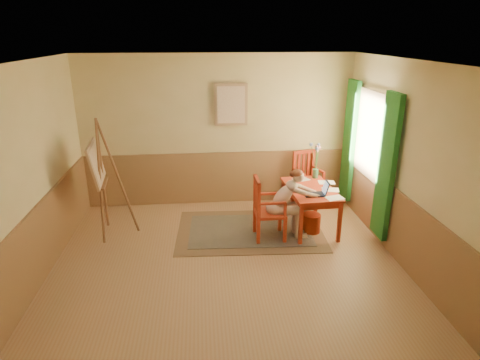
{
  "coord_description": "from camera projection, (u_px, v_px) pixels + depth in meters",
  "views": [
    {
      "loc": [
        -0.31,
        -5.12,
        3.12
      ],
      "look_at": [
        0.25,
        0.55,
        1.05
      ],
      "focal_mm": 30.34,
      "sensor_mm": 36.0,
      "label": 1
    }
  ],
  "objects": [
    {
      "name": "room",
      "position": [
        225.0,
        170.0,
        5.4
      ],
      "size": [
        5.04,
        4.54,
        2.84
      ],
      "color": "tan",
      "rests_on": "ground"
    },
    {
      "name": "wainscot",
      "position": [
        223.0,
        208.0,
        6.45
      ],
      "size": [
        5.0,
        4.5,
        1.0
      ],
      "color": "#A27850",
      "rests_on": "room"
    },
    {
      "name": "window",
      "position": [
        368.0,
        147.0,
        6.67
      ],
      "size": [
        0.12,
        2.01,
        2.2
      ],
      "color": "white",
      "rests_on": "room"
    },
    {
      "name": "wall_portrait",
      "position": [
        231.0,
        105.0,
        7.31
      ],
      "size": [
        0.6,
        0.05,
        0.76
      ],
      "color": "tan",
      "rests_on": "room"
    },
    {
      "name": "rug",
      "position": [
        250.0,
        230.0,
        6.78
      ],
      "size": [
        2.48,
        1.72,
        0.02
      ],
      "color": "#8C7251",
      "rests_on": "room"
    },
    {
      "name": "table",
      "position": [
        310.0,
        193.0,
        6.69
      ],
      "size": [
        0.78,
        1.24,
        0.72
      ],
      "color": "#C73F25",
      "rests_on": "room"
    },
    {
      "name": "chair_left",
      "position": [
        267.0,
        209.0,
        6.38
      ],
      "size": [
        0.48,
        0.46,
        1.02
      ],
      "color": "#C73F25",
      "rests_on": "room"
    },
    {
      "name": "chair_back",
      "position": [
        307.0,
        179.0,
        7.69
      ],
      "size": [
        0.56,
        0.58,
        1.04
      ],
      "color": "#C73F25",
      "rests_on": "room"
    },
    {
      "name": "figure",
      "position": [
        287.0,
        201.0,
        6.38
      ],
      "size": [
        0.85,
        0.37,
        1.15
      ],
      "color": "beige",
      "rests_on": "room"
    },
    {
      "name": "laptop",
      "position": [
        318.0,
        192.0,
        6.37
      ],
      "size": [
        0.37,
        0.23,
        0.22
      ],
      "color": "#1E2338",
      "rests_on": "table"
    },
    {
      "name": "papers",
      "position": [
        323.0,
        187.0,
        6.7
      ],
      "size": [
        0.71,
        1.14,
        0.0
      ],
      "color": "white",
      "rests_on": "table"
    },
    {
      "name": "vase",
      "position": [
        316.0,
        162.0,
        7.05
      ],
      "size": [
        0.21,
        0.31,
        0.62
      ],
      "color": "#3F724C",
      "rests_on": "table"
    },
    {
      "name": "wastebasket",
      "position": [
        311.0,
        223.0,
        6.69
      ],
      "size": [
        0.36,
        0.36,
        0.32
      ],
      "primitive_type": "cylinder",
      "rotation": [
        0.0,
        0.0,
        -0.24
      ],
      "color": "#B63315",
      "rests_on": "room"
    },
    {
      "name": "easel",
      "position": [
        99.0,
        168.0,
        6.31
      ],
      "size": [
        0.68,
        0.86,
        1.93
      ],
      "color": "brown",
      "rests_on": "room"
    }
  ]
}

